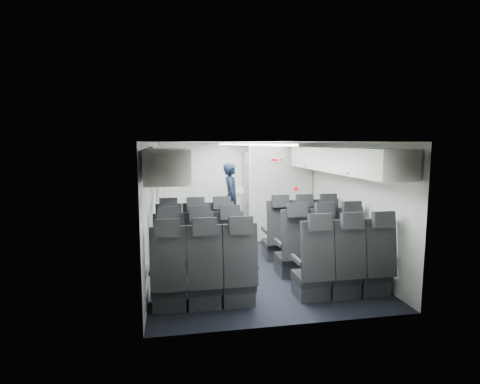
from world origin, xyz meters
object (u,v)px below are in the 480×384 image
object	(u,v)px
flight_attendant	(231,197)
carry_on_bag	(167,160)
seat_row_front	(249,239)
galley_unit	(259,188)
boarding_door	(160,196)
seat_row_rear	(276,273)
seat_row_mid	(261,254)

from	to	relation	value
flight_attendant	carry_on_bag	bearing A→B (deg)	148.54
seat_row_front	galley_unit	distance (m)	3.43
seat_row_front	boarding_door	xyz separation A→B (m)	(-1.64, 2.09, 0.55)
flight_attendant	seat_row_rear	bearing A→B (deg)	-172.88
seat_row_mid	seat_row_rear	xyz separation A→B (m)	(0.00, -0.90, 0.00)
seat_row_front	flight_attendant	size ratio (longest dim) A/B	1.99
carry_on_bag	seat_row_mid	bearing A→B (deg)	-30.21
carry_on_bag	seat_row_rear	bearing A→B (deg)	-43.60
boarding_door	carry_on_bag	xyz separation A→B (m)	(0.20, -1.55, 0.87)
flight_attendant	carry_on_bag	world-z (taller)	carry_on_bag
boarding_door	seat_row_front	bearing A→B (deg)	-51.84
seat_row_front	carry_on_bag	xyz separation A→B (m)	(-1.44, 0.54, 1.42)
galley_unit	seat_row_front	bearing A→B (deg)	-106.28
galley_unit	carry_on_bag	world-z (taller)	carry_on_bag
boarding_door	flight_attendant	bearing A→B (deg)	9.44
seat_row_rear	galley_unit	size ratio (longest dim) A/B	1.75
boarding_door	carry_on_bag	size ratio (longest dim) A/B	4.70
seat_row_front	seat_row_mid	size ratio (longest dim) A/B	1.00
seat_row_mid	seat_row_front	bearing A→B (deg)	90.00
seat_row_mid	flight_attendant	bearing A→B (deg)	89.19
boarding_door	carry_on_bag	bearing A→B (deg)	-82.78
boarding_door	carry_on_bag	distance (m)	1.78
galley_unit	seat_row_rear	bearing A→B (deg)	-100.65
galley_unit	flight_attendant	xyz separation A→B (m)	(-0.90, -0.89, -0.11)
galley_unit	boarding_door	distance (m)	2.84
seat_row_mid	seat_row_rear	bearing A→B (deg)	-90.00
seat_row_rear	boarding_door	size ratio (longest dim) A/B	1.79
seat_row_mid	boarding_door	xyz separation A→B (m)	(-1.64, 2.99, 0.55)
seat_row_mid	galley_unit	xyz separation A→B (m)	(0.95, 4.15, 0.55)
seat_row_rear	flight_attendant	distance (m)	4.19
seat_row_front	seat_row_mid	bearing A→B (deg)	-90.00
seat_row_front	seat_row_rear	xyz separation A→B (m)	(0.00, -1.80, 0.00)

